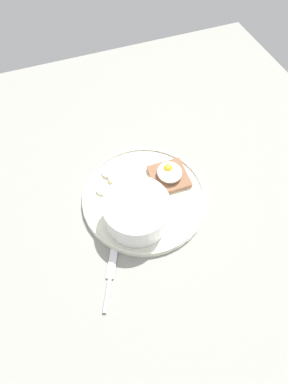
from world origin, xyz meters
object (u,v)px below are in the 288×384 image
object	(u,v)px
knife	(110,278)
banana_slice_front	(114,179)
banana_slice_right	(122,187)
poached_egg	(169,172)
toast_slice	(169,177)
banana_slice_back	(103,189)
banana_slice_left	(109,171)
oatmeal_bowl	(137,212)

from	to	relation	value
knife	banana_slice_front	bearing A→B (deg)	-19.89
banana_slice_right	poached_egg	bearing A→B (deg)	-95.71
toast_slice	poached_egg	distance (cm)	1.86
banana_slice_back	banana_slice_left	bearing A→B (deg)	-32.02
oatmeal_bowl	knife	world-z (taller)	oatmeal_bowl
banana_slice_front	knife	world-z (taller)	banana_slice_front
oatmeal_bowl	knife	bearing A→B (deg)	137.46
banana_slice_right	knife	world-z (taller)	banana_slice_right
banana_slice_left	poached_egg	bearing A→B (deg)	-116.38
toast_slice	oatmeal_bowl	bearing A→B (deg)	124.99
toast_slice	banana_slice_right	bearing A→B (deg)	83.97
toast_slice	banana_slice_front	bearing A→B (deg)	72.60
poached_egg	banana_slice_right	world-z (taller)	poached_egg
oatmeal_bowl	banana_slice_left	distance (cm)	14.81
oatmeal_bowl	banana_slice_front	bearing A→B (deg)	7.72
knife	toast_slice	bearing A→B (deg)	-48.61
oatmeal_bowl	toast_slice	distance (cm)	13.75
poached_egg	banana_slice_front	bearing A→B (deg)	72.85
banana_slice_front	banana_slice_back	xyz separation A→B (cm)	(-1.70, 3.37, -0.24)
banana_slice_left	oatmeal_bowl	bearing A→B (deg)	-171.23
banana_slice_front	oatmeal_bowl	bearing A→B (deg)	-172.28
banana_slice_left	banana_slice_back	world-z (taller)	banana_slice_left
oatmeal_bowl	banana_slice_left	world-z (taller)	oatmeal_bowl
toast_slice	banana_slice_left	xyz separation A→B (cm)	(6.63, 13.27, -0.12)
toast_slice	banana_slice_left	distance (cm)	14.83
oatmeal_bowl	banana_slice_right	xyz separation A→B (cm)	(8.96, 0.53, -2.77)
banana_slice_back	banana_slice_right	bearing A→B (deg)	-103.18
oatmeal_bowl	banana_slice_back	bearing A→B (deg)	26.36
toast_slice	banana_slice_right	world-z (taller)	same
banana_slice_back	knife	distance (cm)	21.01
toast_slice	banana_slice_right	xyz separation A→B (cm)	(1.22, 11.58, -0.08)
toast_slice	banana_slice_back	xyz separation A→B (cm)	(2.26, 16.00, -0.24)
banana_slice_front	poached_egg	bearing A→B (deg)	-107.15
poached_egg	banana_slice_right	distance (cm)	11.77
toast_slice	banana_slice_front	xyz separation A→B (cm)	(3.96, 12.64, -0.01)
banana_slice_front	banana_slice_left	distance (cm)	2.75
poached_egg	banana_slice_left	distance (cm)	14.91
banana_slice_left	banana_slice_right	bearing A→B (deg)	-162.68
poached_egg	banana_slice_left	size ratio (longest dim) A/B	1.33
toast_slice	knife	xyz separation A→B (cm)	(-18.20, 20.65, -1.33)
oatmeal_bowl	toast_slice	world-z (taller)	oatmeal_bowl
banana_slice_left	knife	world-z (taller)	banana_slice_left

